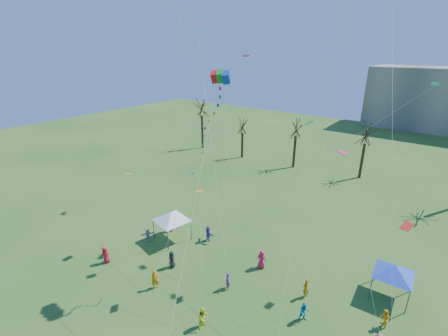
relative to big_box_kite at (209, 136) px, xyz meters
The scene contains 7 objects.
ground 14.55m from the big_box_kite, 60.98° to the right, with size 160.00×160.00×0.00m, color #2C591C.
bare_tree_row 31.64m from the big_box_kite, 71.90° to the left, with size 68.76×8.58×10.92m.
big_box_kite is the anchor object (origin of this frame).
canopy_tent_white 12.41m from the big_box_kite, 165.58° to the left, with size 4.32×4.32×3.31m.
canopy_tent_blue 18.47m from the big_box_kite, 25.87° to the left, with size 4.10×4.10×3.08m.
festival_crowd 12.56m from the big_box_kite, 11.73° to the right, with size 25.90×10.02×1.86m.
small_kites_aloft 6.32m from the big_box_kite, 67.02° to the left, with size 29.36×17.80×32.81m.
Camera 1 is at (11.72, -12.42, 19.39)m, focal length 25.00 mm.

